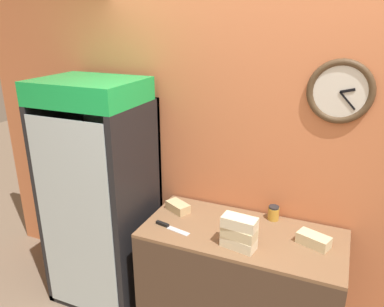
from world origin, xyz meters
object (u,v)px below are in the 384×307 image
Objects in this scene: sandwich_stack_bottom at (239,242)px; sandwich_stack_top at (240,223)px; sandwich_stack_middle at (239,233)px; sandwich_flat_left at (178,207)px; beverage_cooler at (103,181)px; sandwich_flat_right at (314,240)px; condiment_jar at (273,213)px; chefs_knife at (168,226)px.

sandwich_stack_bottom is 1.03× the size of sandwich_stack_top.
sandwich_stack_middle is 1.10× the size of sandwich_flat_left.
sandwich_stack_top is at bearing 180.00° from sandwich_stack_bottom.
sandwich_stack_top is 0.68m from sandwich_flat_left.
beverage_cooler is 1.27m from sandwich_stack_middle.
sandwich_flat_right is 2.16× the size of condiment_jar.
sandwich_flat_left is at bearing 153.07° from sandwich_stack_top.
sandwich_stack_top reaches higher than sandwich_stack_bottom.
condiment_jar is at bearing 143.66° from sandwich_flat_right.
sandwich_stack_top is 1.07× the size of sandwich_flat_left.
beverage_cooler reaches higher than chefs_knife.
chefs_knife is at bearing -148.75° from condiment_jar.
beverage_cooler is 6.52× the size of chefs_knife.
sandwich_stack_bottom is at bearing 0.00° from sandwich_stack_middle.
sandwich_stack_bottom is 0.08m from sandwich_stack_middle.
chefs_knife is (-0.56, 0.04, -0.11)m from sandwich_stack_middle.
sandwich_stack_bottom is at bearing 0.00° from sandwich_stack_top.
sandwich_stack_middle is 0.52m from sandwich_flat_right.
sandwich_flat_right reaches higher than sandwich_flat_left.
beverage_cooler is 17.22× the size of condiment_jar.
condiment_jar is at bearing 73.33° from sandwich_stack_middle.
sandwich_stack_top is 1.00× the size of sandwich_flat_right.
chefs_knife is at bearing -15.37° from beverage_cooler.
condiment_jar is (-0.32, 0.24, 0.02)m from sandwich_flat_right.
beverage_cooler is 0.67m from sandwich_flat_left.
condiment_jar reaches higher than sandwich_stack_bottom.
sandwich_stack_middle is at bearing -106.67° from condiment_jar.
sandwich_flat_right is at bearing 26.33° from sandwich_stack_middle.
sandwich_flat_right is at bearing 26.33° from sandwich_stack_bottom.
sandwich_stack_middle reaches higher than sandwich_stack_bottom.
sandwich_flat_right is at bearing 10.28° from chefs_knife.
sandwich_stack_bottom is (1.25, -0.23, -0.13)m from beverage_cooler.
sandwich_stack_middle is at bearing -10.64° from beverage_cooler.
sandwich_flat_right reaches higher than chefs_knife.
sandwich_stack_top is at bearing -153.67° from sandwich_flat_right.
sandwich_flat_left is at bearing 153.07° from sandwich_stack_middle.
sandwich_stack_middle reaches higher than condiment_jar.
sandwich_flat_left is 0.76× the size of chefs_knife.
sandwich_stack_middle is 0.08m from sandwich_stack_top.
sandwich_stack_bottom is at bearing -153.67° from sandwich_flat_right.
sandwich_stack_top is 0.54m from sandwich_flat_right.
beverage_cooler is 7.85× the size of sandwich_stack_middle.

